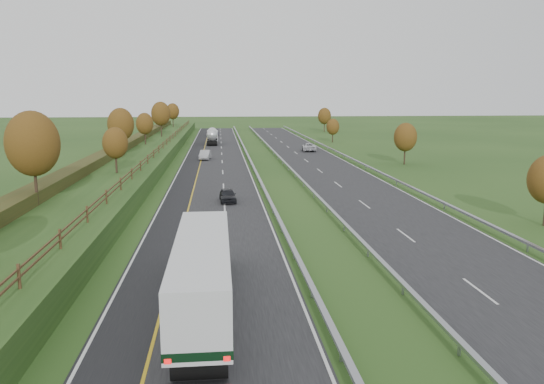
{
  "coord_description": "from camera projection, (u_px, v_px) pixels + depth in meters",
  "views": [
    {
      "loc": [
        0.85,
        -15.93,
        10.88
      ],
      "look_at": [
        5.52,
        31.01,
        2.2
      ],
      "focal_mm": 35.0,
      "sensor_mm": 36.0,
      "label": 1
    }
  ],
  "objects": [
    {
      "name": "ground",
      "position": [
        273.0,
        176.0,
        72.08
      ],
      "size": [
        400.0,
        400.0,
        0.0
      ],
      "primitive_type": "plane",
      "color": "#264619",
      "rests_on": "ground"
    },
    {
      "name": "median_barrier_far",
      "position": [
        288.0,
        166.0,
        77.14
      ],
      "size": [
        0.32,
        200.0,
        0.71
      ],
      "color": "gray",
      "rests_on": "ground"
    },
    {
      "name": "car_oncoming",
      "position": [
        309.0,
        147.0,
        103.5
      ],
      "size": [
        3.15,
        5.85,
        1.56
      ],
      "primitive_type": "imported",
      "rotation": [
        0.0,
        0.0,
        3.04
      ],
      "color": "silver",
      "rests_on": "far_carriageway"
    },
    {
      "name": "fence_left",
      "position": [
        153.0,
        154.0,
        74.47
      ],
      "size": [
        0.12,
        189.06,
        1.2
      ],
      "color": "#422B19",
      "rests_on": "embankment_left"
    },
    {
      "name": "far_carriageway",
      "position": [
        327.0,
        170.0,
        77.8
      ],
      "size": [
        10.5,
        200.0,
        0.04
      ],
      "primitive_type": "cube",
      "color": "black",
      "rests_on": "ground"
    },
    {
      "name": "trees_far",
      "position": [
        363.0,
        128.0,
        106.92
      ],
      "size": [
        8.45,
        118.6,
        7.12
      ],
      "color": "#2D2116",
      "rests_on": "ground"
    },
    {
      "name": "embankment_left",
      "position": [
        121.0,
        166.0,
        74.75
      ],
      "size": [
        12.0,
        200.0,
        2.0
      ],
      "primitive_type": "cube",
      "color": "#264619",
      "rests_on": "ground"
    },
    {
      "name": "hard_shoulder",
      "position": [
        188.0,
        172.0,
        75.83
      ],
      "size": [
        3.0,
        200.0,
        0.04
      ],
      "primitive_type": "cube",
      "color": "black",
      "rests_on": "ground"
    },
    {
      "name": "trees_left",
      "position": [
        117.0,
        129.0,
        70.52
      ],
      "size": [
        6.64,
        164.3,
        7.66
      ],
      "color": "#2D2116",
      "rests_on": "embankment_left"
    },
    {
      "name": "lane_markings",
      "position": [
        258.0,
        171.0,
        76.7
      ],
      "size": [
        26.75,
        200.0,
        0.01
      ],
      "color": "silver",
      "rests_on": "near_carriageway"
    },
    {
      "name": "near_carriageway",
      "position": [
        214.0,
        171.0,
        76.2
      ],
      "size": [
        10.5,
        200.0,
        0.04
      ],
      "primitive_type": "cube",
      "color": "black",
      "rests_on": "ground"
    },
    {
      "name": "car_small_far",
      "position": [
        214.0,
        133.0,
        142.0
      ],
      "size": [
        2.57,
        5.78,
        1.65
      ],
      "primitive_type": "imported",
      "rotation": [
        0.0,
        0.0,
        -0.05
      ],
      "color": "#171440",
      "rests_on": "near_carriageway"
    },
    {
      "name": "median_barrier_near",
      "position": [
        253.0,
        167.0,
        76.64
      ],
      "size": [
        0.32,
        200.0,
        0.71
      ],
      "color": "gray",
      "rests_on": "ground"
    },
    {
      "name": "hedge_left",
      "position": [
        106.0,
        155.0,
        74.28
      ],
      "size": [
        2.2,
        180.0,
        1.1
      ],
      "primitive_type": "cube",
      "color": "#353C18",
      "rests_on": "embankment_left"
    },
    {
      "name": "box_lorry",
      "position": [
        203.0,
        270.0,
        26.23
      ],
      "size": [
        2.58,
        16.28,
        4.06
      ],
      "color": "black",
      "rests_on": "near_carriageway"
    },
    {
      "name": "car_silver_mid",
      "position": [
        205.0,
        155.0,
        90.13
      ],
      "size": [
        2.1,
        4.82,
        1.54
      ],
      "primitive_type": "imported",
      "rotation": [
        0.0,
        0.0,
        -0.1
      ],
      "color": "#A9A9AE",
      "rests_on": "near_carriageway"
    },
    {
      "name": "outer_barrier_far",
      "position": [
        365.0,
        165.0,
        78.26
      ],
      "size": [
        0.32,
        200.0,
        0.71
      ],
      "color": "gray",
      "rests_on": "ground"
    },
    {
      "name": "car_dark_near",
      "position": [
        228.0,
        195.0,
        54.47
      ],
      "size": [
        1.81,
        4.07,
        1.36
      ],
      "primitive_type": "imported",
      "rotation": [
        0.0,
        0.0,
        0.05
      ],
      "color": "black",
      "rests_on": "near_carriageway"
    },
    {
      "name": "road_tanker",
      "position": [
        212.0,
        136.0,
        118.57
      ],
      "size": [
        2.4,
        11.22,
        3.46
      ],
      "color": "silver",
      "rests_on": "near_carriageway"
    }
  ]
}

